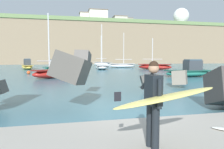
{
  "coord_description": "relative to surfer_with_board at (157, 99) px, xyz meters",
  "views": [
    {
      "loc": [
        -1.92,
        -7.59,
        2.07
      ],
      "look_at": [
        -0.13,
        0.5,
        1.4
      ],
      "focal_mm": 32.83,
      "sensor_mm": 36.0,
      "label": 1
    }
  ],
  "objects": [
    {
      "name": "boat_far_centre",
      "position": [
        -3.17,
        18.25,
        -0.77
      ],
      "size": [
        4.49,
        3.68,
        6.55
      ],
      "color": "maroon",
      "rests_on": "ground"
    },
    {
      "name": "ground_plane",
      "position": [
        0.21,
        3.95,
        -1.28
      ],
      "size": [
        400.0,
        400.0,
        0.0
      ],
      "primitive_type": "plane",
      "color": "#42707F"
    },
    {
      "name": "boat_mid_centre",
      "position": [
        11.71,
        16.7,
        -0.69
      ],
      "size": [
        5.58,
        2.22,
        1.92
      ],
      "color": "#1E6656",
      "rests_on": "ground"
    },
    {
      "name": "mooring_buoy_inner",
      "position": [
        -1.82,
        42.98,
        -1.06
      ],
      "size": [
        0.44,
        0.44,
        0.44
      ],
      "color": "silver",
      "rests_on": "ground"
    },
    {
      "name": "station_building_annex",
      "position": [
        26.22,
        89.73,
        16.71
      ],
      "size": [
        4.66,
        4.95,
        5.07
      ],
      "color": "#B2ADA3",
      "rests_on": "headland_bluff"
    },
    {
      "name": "mooring_buoy_middle",
      "position": [
        -6.49,
        24.17,
        -1.06
      ],
      "size": [
        0.44,
        0.44,
        0.44
      ],
      "color": "#E54C1E",
      "rests_on": "ground"
    },
    {
      "name": "boat_far_left",
      "position": [
        7.06,
        46.84,
        -0.69
      ],
      "size": [
        4.92,
        5.56,
        7.6
      ],
      "color": "white",
      "rests_on": "ground"
    },
    {
      "name": "surfer_with_board",
      "position": [
        0.0,
        0.0,
        0.0
      ],
      "size": [
        2.11,
        1.22,
        1.78
      ],
      "color": "black",
      "rests_on": "walkway_path"
    },
    {
      "name": "boat_mid_right",
      "position": [
        13.53,
        30.07,
        -0.74
      ],
      "size": [
        5.99,
        5.27,
        5.57
      ],
      "color": "maroon",
      "rests_on": "ground"
    },
    {
      "name": "boat_near_centre",
      "position": [
        4.56,
        32.97,
        -0.79
      ],
      "size": [
        2.72,
        5.41,
        8.17
      ],
      "color": "white",
      "rests_on": "ground"
    },
    {
      "name": "station_building_west",
      "position": [
        7.31,
        78.17,
        16.26
      ],
      "size": [
        7.67,
        4.4,
        4.18
      ],
      "color": "beige",
      "rests_on": "headland_bluff"
    },
    {
      "name": "headland_bluff",
      "position": [
        18.59,
        80.58,
        6.46
      ],
      "size": [
        90.05,
        32.35,
        15.44
      ],
      "color": "#847056",
      "rests_on": "ground"
    },
    {
      "name": "boat_mid_left",
      "position": [
        -8.88,
        36.85,
        -0.68
      ],
      "size": [
        3.44,
        6.46,
        1.96
      ],
      "color": "#EAC64C",
      "rests_on": "ground"
    },
    {
      "name": "breakwater_jetty",
      "position": [
        0.3,
        5.38,
        -0.15
      ],
      "size": [
        32.04,
        7.8,
        2.54
      ],
      "color": "#605B56",
      "rests_on": "ground"
    },
    {
      "name": "boat_far_right",
      "position": [
        -3.08,
        29.23,
        -0.71
      ],
      "size": [
        4.89,
        4.62,
        1.84
      ],
      "color": "#1E6656",
      "rests_on": "ground"
    },
    {
      "name": "boat_near_left",
      "position": [
        9.66,
        38.15,
        -0.78
      ],
      "size": [
        6.07,
        2.9,
        7.34
      ],
      "color": "white",
      "rests_on": "ground"
    },
    {
      "name": "station_building_east",
      "position": [
        20.77,
        82.0,
        16.29
      ],
      "size": [
        5.74,
        4.53,
        4.24
      ],
      "color": "#B2ADA3",
      "rests_on": "headland_bluff"
    },
    {
      "name": "station_building_central",
      "position": [
        10.28,
        76.03,
        16.55
      ],
      "size": [
        7.18,
        6.89,
        4.76
      ],
      "color": "silver",
      "rests_on": "headland_bluff"
    },
    {
      "name": "radar_dome",
      "position": [
        50.36,
        83.46,
        19.11
      ],
      "size": [
        7.05,
        7.05,
        9.54
      ],
      "color": "silver",
      "rests_on": "headland_bluff"
    }
  ]
}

